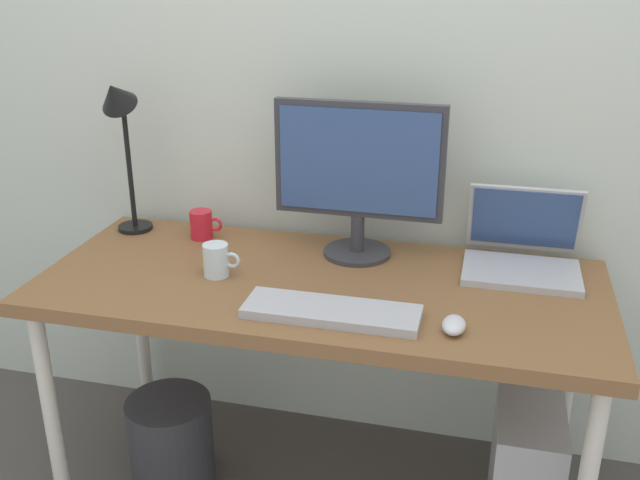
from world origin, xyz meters
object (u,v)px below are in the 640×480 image
Objects in this scene: desk at (320,300)px; desk_lamp at (119,120)px; laptop at (523,249)px; monitor at (359,171)px; wastebasket at (171,442)px; glass_cup at (217,260)px; computer_tower at (524,471)px; coffee_mug at (202,224)px; mouse at (454,325)px; keyboard at (332,312)px.

desk_lamp is (-0.68, 0.20, 0.43)m from desk.
laptop reaches higher than desk.
monitor is 1.63× the size of wastebasket.
glass_cup is 1.05m from computer_tower.
coffee_mug is at bearing 167.15° from computer_tower.
mouse is at bearing -20.88° from desk_lamp.
desk_lamp is 1.18m from mouse.
mouse reaches higher than computer_tower.
laptop reaches higher than mouse.
glass_cup is at bearing -31.59° from desk_lamp.
laptop is 1.07× the size of wastebasket.
computer_tower is (0.22, 0.18, -0.53)m from mouse.
coffee_mug is at bearing 3.33° from desk_lamp.
desk_lamp is 1.69× the size of wastebasket.
mouse is (0.31, -0.40, -0.24)m from monitor.
laptop is 0.73× the size of keyboard.
computer_tower is at bearing 18.64° from keyboard.
keyboard is 1.47× the size of wastebasket.
glass_cup is 0.35× the size of wastebasket.
desk_lamp is (-0.74, 0.00, 0.11)m from monitor.
glass_cup is (-0.66, 0.16, 0.03)m from mouse.
coffee_mug is at bearing -179.73° from laptop.
laptop is 0.97m from coffee_mug.
computer_tower is 1.06m from wastebasket.
monitor is 0.56m from mouse.
glass_cup reaches higher than mouse.
coffee_mug is (-0.51, 0.41, 0.03)m from keyboard.
computer_tower is at bearing 1.21° from glass_cup.
laptop reaches higher than keyboard.
mouse reaches higher than wastebasket.
laptop is (0.54, 0.22, 0.12)m from desk.
desk_lamp reaches higher than mouse.
desk is 0.38m from monitor.
coffee_mug reaches higher than wastebasket.
monitor is at bearing 34.41° from glass_cup.
desk is at bearing 178.18° from computer_tower.
monitor is 1.11× the size of keyboard.
desk_lamp reaches higher than computer_tower.
coffee_mug is 0.30m from glass_cup.
mouse is at bearing -51.90° from monitor.
glass_cup is (0.15, -0.25, 0.00)m from coffee_mug.
wastebasket is (-0.99, -0.29, -0.63)m from laptop.
monitor is at bearing 92.12° from keyboard.
monitor is at bearing 128.10° from mouse.
laptop is 0.76× the size of computer_tower.
monitor is at bearing -1.72° from coffee_mug.
desk_lamp is at bearing 152.28° from keyboard.
desk is 14.66× the size of glass_cup.
monitor reaches higher than laptop.
keyboard reaches higher than computer_tower.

